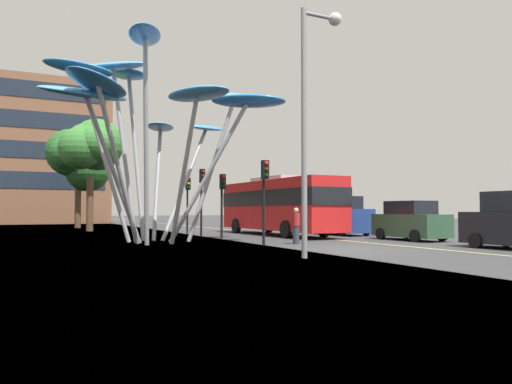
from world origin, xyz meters
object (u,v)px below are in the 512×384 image
object	(u,v)px
car_parked_mid	(410,222)
red_bus	(278,203)
traffic_light_kerb_far	(222,192)
pedestrian	(296,226)
traffic_light_opposite	(188,193)
leaf_sculpture	(153,100)
street_lamp	(312,99)
traffic_light_island_mid	(202,188)
car_parked_far	(340,217)
traffic_light_kerb_near	(265,184)

from	to	relation	value
car_parked_mid	red_bus	bearing A→B (deg)	115.74
traffic_light_kerb_far	car_parked_mid	distance (m)	9.77
red_bus	car_parked_mid	xyz separation A→B (m)	(3.56, -7.39, -0.99)
pedestrian	traffic_light_opposite	bearing A→B (deg)	96.00
leaf_sculpture	pedestrian	xyz separation A→B (m)	(5.54, -3.80, -5.90)
car_parked_mid	street_lamp	bearing A→B (deg)	-149.39
traffic_light_opposite	traffic_light_island_mid	bearing A→B (deg)	-96.68
car_parked_mid	leaf_sculpture	bearing A→B (deg)	162.12
red_bus	car_parked_far	bearing A→B (deg)	-21.01
leaf_sculpture	car_parked_mid	distance (m)	14.00
traffic_light_kerb_near	traffic_light_island_mid	size ratio (longest dim) A/B	0.94
car_parked_mid	car_parked_far	bearing A→B (deg)	89.81
car_parked_mid	car_parked_far	size ratio (longest dim) A/B	0.87
traffic_light_opposite	pedestrian	bearing A→B (deg)	-84.00
traffic_light_island_mid	traffic_light_opposite	distance (m)	4.07
car_parked_mid	pedestrian	bearing A→B (deg)	179.05
red_bus	pedestrian	distance (m)	7.96
traffic_light_opposite	street_lamp	bearing A→B (deg)	-94.85
traffic_light_kerb_far	car_parked_far	distance (m)	8.18
traffic_light_opposite	pedestrian	size ratio (longest dim) A/B	2.24
traffic_light_kerb_far	pedestrian	world-z (taller)	traffic_light_kerb_far
red_bus	leaf_sculpture	size ratio (longest dim) A/B	0.98
traffic_light_opposite	car_parked_mid	distance (m)	14.30
traffic_light_kerb_near	pedestrian	size ratio (longest dim) A/B	2.24
red_bus	leaf_sculpture	bearing A→B (deg)	-157.94
car_parked_far	street_lamp	world-z (taller)	street_lamp
street_lamp	car_parked_mid	bearing A→B (deg)	30.61
traffic_light_opposite	street_lamp	distance (m)	17.58
traffic_light_opposite	car_parked_far	distance (m)	9.89
traffic_light_kerb_near	traffic_light_island_mid	distance (m)	8.06
traffic_light_opposite	car_parked_far	bearing A→B (deg)	-36.60
car_parked_mid	street_lamp	world-z (taller)	street_lamp
car_parked_mid	street_lamp	distance (m)	11.58
pedestrian	traffic_light_island_mid	bearing A→B (deg)	102.50
car_parked_mid	traffic_light_kerb_near	bearing A→B (deg)	-178.27
red_bus	traffic_light_island_mid	distance (m)	4.84
traffic_light_kerb_near	traffic_light_kerb_far	world-z (taller)	traffic_light_kerb_near
traffic_light_island_mid	car_parked_mid	xyz separation A→B (m)	(8.30, -7.80, -1.86)
red_bus	traffic_light_opposite	distance (m)	6.21
traffic_light_kerb_far	leaf_sculpture	bearing A→B (deg)	-160.55
red_bus	leaf_sculpture	xyz separation A→B (m)	(-8.57, -3.47, 4.79)
traffic_light_kerb_far	car_parked_far	world-z (taller)	traffic_light_kerb_far
leaf_sculpture	pedestrian	size ratio (longest dim) A/B	7.13
traffic_light_island_mid	street_lamp	distance (m)	13.54
traffic_light_kerb_far	street_lamp	xyz separation A→B (m)	(-1.28, -10.87, 2.61)
car_parked_mid	street_lamp	size ratio (longest dim) A/B	0.49
traffic_light_kerb_near	car_parked_mid	bearing A→B (deg)	1.73
red_bus	traffic_light_island_mid	size ratio (longest dim) A/B	2.92
leaf_sculpture	street_lamp	world-z (taller)	leaf_sculpture
traffic_light_kerb_near	traffic_light_kerb_far	xyz separation A→B (m)	(0.34, 5.62, -0.15)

